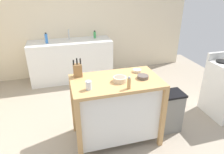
{
  "coord_description": "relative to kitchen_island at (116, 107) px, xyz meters",
  "views": [
    {
      "loc": [
        -0.68,
        -2.26,
        2.06
      ],
      "look_at": [
        0.01,
        0.18,
        0.88
      ],
      "focal_mm": 32.72,
      "sensor_mm": 36.0,
      "label": 1
    }
  ],
  "objects": [
    {
      "name": "drinking_cup",
      "position": [
        -0.38,
        -0.16,
        0.46
      ],
      "size": [
        0.07,
        0.07,
        0.11
      ],
      "color": "silver",
      "rests_on": "kitchen_island"
    },
    {
      "name": "bowl_ceramic_wide",
      "position": [
        0.35,
        0.17,
        0.43
      ],
      "size": [
        0.12,
        0.12,
        0.04
      ],
      "color": "beige",
      "rests_on": "kitchen_island"
    },
    {
      "name": "trash_bin",
      "position": [
        0.82,
        -0.03,
        -0.2
      ],
      "size": [
        0.36,
        0.28,
        0.63
      ],
      "color": "slate",
      "rests_on": "ground"
    },
    {
      "name": "knife_block",
      "position": [
        -0.46,
        0.24,
        0.5
      ],
      "size": [
        0.11,
        0.09,
        0.25
      ],
      "color": "olive",
      "rests_on": "kitchen_island"
    },
    {
      "name": "sink_faucet",
      "position": [
        -0.4,
        2.31,
        0.49
      ],
      "size": [
        0.02,
        0.02,
        0.22
      ],
      "color": "#B7BCC1",
      "rests_on": "sink_counter"
    },
    {
      "name": "ground_plane",
      "position": [
        -0.01,
        0.02,
        -0.52
      ],
      "size": [
        6.03,
        6.03,
        0.0
      ],
      "primitive_type": "plane",
      "color": "gray",
      "rests_on": "ground"
    },
    {
      "name": "sink_counter",
      "position": [
        -0.4,
        2.17,
        -0.06
      ],
      "size": [
        1.79,
        0.6,
        0.9
      ],
      "color": "silver",
      "rests_on": "ground"
    },
    {
      "name": "kitchen_island",
      "position": [
        0.0,
        0.0,
        0.0
      ],
      "size": [
        1.15,
        0.68,
        0.93
      ],
      "color": "tan",
      "rests_on": "ground"
    },
    {
      "name": "bottle_dish_soap",
      "position": [
        -0.87,
        2.12,
        0.49
      ],
      "size": [
        0.06,
        0.06,
        0.22
      ],
      "color": "blue",
      "rests_on": "sink_counter"
    },
    {
      "name": "bottle_hand_soap",
      "position": [
        0.18,
        2.28,
        0.46
      ],
      "size": [
        0.06,
        0.06,
        0.17
      ],
      "color": "green",
      "rests_on": "sink_counter"
    },
    {
      "name": "wall_back",
      "position": [
        -0.01,
        2.52,
        0.78
      ],
      "size": [
        5.03,
        0.1,
        2.6
      ],
      "primitive_type": "cube",
      "color": "beige",
      "rests_on": "ground"
    },
    {
      "name": "bowl_ceramic_small",
      "position": [
        0.03,
        -0.06,
        0.44
      ],
      "size": [
        0.17,
        0.17,
        0.06
      ],
      "color": "beige",
      "rests_on": "kitchen_island"
    },
    {
      "name": "pepper_grinder",
      "position": [
        0.08,
        -0.26,
        0.48
      ],
      "size": [
        0.04,
        0.04,
        0.16
      ],
      "color": "tan",
      "rests_on": "kitchen_island"
    },
    {
      "name": "bowl_stoneware_deep",
      "position": [
        0.34,
        -0.05,
        0.43
      ],
      "size": [
        0.15,
        0.15,
        0.04
      ],
      "color": "#564C47",
      "rests_on": "kitchen_island"
    }
  ]
}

